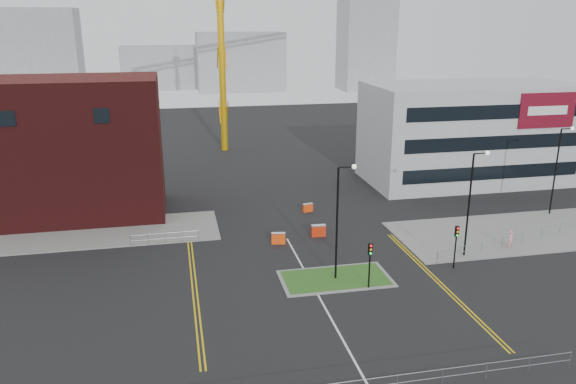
# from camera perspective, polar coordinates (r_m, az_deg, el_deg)

# --- Properties ---
(ground) EXTENTS (200.00, 200.00, 0.00)m
(ground) POSITION_cam_1_polar(r_m,az_deg,el_deg) (37.19, 5.38, -14.37)
(ground) COLOR black
(ground) RESTS_ON ground
(pavement_left) EXTENTS (28.00, 8.00, 0.12)m
(pavement_left) POSITION_cam_1_polar(r_m,az_deg,el_deg) (56.61, -21.49, -4.08)
(pavement_left) COLOR slate
(pavement_left) RESTS_ON ground
(pavement_right) EXTENTS (24.00, 10.00, 0.12)m
(pavement_right) POSITION_cam_1_polar(r_m,az_deg,el_deg) (57.75, 22.51, -3.78)
(pavement_right) COLOR slate
(pavement_right) RESTS_ON ground
(island_kerb) EXTENTS (8.60, 4.60, 0.08)m
(island_kerb) POSITION_cam_1_polar(r_m,az_deg,el_deg) (44.41, 4.84, -8.76)
(island_kerb) COLOR slate
(island_kerb) RESTS_ON ground
(grass_island) EXTENTS (8.00, 4.00, 0.12)m
(grass_island) POSITION_cam_1_polar(r_m,az_deg,el_deg) (44.40, 4.84, -8.74)
(grass_island) COLOR #2B551C
(grass_island) RESTS_ON ground
(brick_building) EXTENTS (24.20, 10.07, 14.24)m
(brick_building) POSITION_cam_1_polar(r_m,az_deg,el_deg) (60.99, -24.07, 3.78)
(brick_building) COLOR #421011
(brick_building) RESTS_ON ground
(office_block) EXTENTS (25.00, 12.20, 12.00)m
(office_block) POSITION_cam_1_polar(r_m,az_deg,el_deg) (72.96, 17.91, 5.75)
(office_block) COLOR #A4A6A8
(office_block) RESTS_ON ground
(streetlamp_island) EXTENTS (1.46, 0.36, 9.18)m
(streetlamp_island) POSITION_cam_1_polar(r_m,az_deg,el_deg) (42.40, 5.31, -2.19)
(streetlamp_island) COLOR black
(streetlamp_island) RESTS_ON ground
(streetlamp_right_near) EXTENTS (1.46, 0.36, 9.18)m
(streetlamp_right_near) POSITION_cam_1_polar(r_m,az_deg,el_deg) (48.84, 18.20, -0.37)
(streetlamp_right_near) COLOR black
(streetlamp_right_near) RESTS_ON ground
(streetlamp_right_far) EXTENTS (1.46, 0.36, 9.18)m
(streetlamp_right_far) POSITION_cam_1_polar(r_m,az_deg,el_deg) (62.93, 25.77, 2.58)
(streetlamp_right_far) COLOR black
(streetlamp_right_far) RESTS_ON ground
(traffic_light_island) EXTENTS (0.28, 0.33, 3.65)m
(traffic_light_island) POSITION_cam_1_polar(r_m,az_deg,el_deg) (42.20, 8.33, -6.55)
(traffic_light_island) COLOR black
(traffic_light_island) RESTS_ON ground
(traffic_light_right) EXTENTS (0.28, 0.33, 3.65)m
(traffic_light_right) POSITION_cam_1_polar(r_m,az_deg,el_deg) (47.05, 16.73, -4.58)
(traffic_light_right) COLOR black
(traffic_light_right) RESTS_ON ground
(railing_front) EXTENTS (24.05, 0.05, 1.10)m
(railing_front) POSITION_cam_1_polar(r_m,az_deg,el_deg) (32.05, 8.71, -18.59)
(railing_front) COLOR gray
(railing_front) RESTS_ON ground
(railing_left) EXTENTS (6.05, 0.05, 1.10)m
(railing_left) POSITION_cam_1_polar(r_m,az_deg,el_deg) (51.70, -12.39, -4.42)
(railing_left) COLOR gray
(railing_left) RESTS_ON ground
(railing_right) EXTENTS (19.05, 5.05, 1.10)m
(railing_right) POSITION_cam_1_polar(r_m,az_deg,el_deg) (54.77, 22.72, -4.12)
(railing_right) COLOR gray
(railing_right) RESTS_ON ground
(centre_line) EXTENTS (0.15, 30.00, 0.01)m
(centre_line) POSITION_cam_1_polar(r_m,az_deg,el_deg) (38.83, 4.50, -12.87)
(centre_line) COLOR silver
(centre_line) RESTS_ON ground
(yellow_left_a) EXTENTS (0.12, 24.00, 0.01)m
(yellow_left_a) POSITION_cam_1_polar(r_m,az_deg,el_deg) (44.64, -9.75, -8.87)
(yellow_left_a) COLOR gold
(yellow_left_a) RESTS_ON ground
(yellow_left_b) EXTENTS (0.12, 24.00, 0.01)m
(yellow_left_b) POSITION_cam_1_polar(r_m,az_deg,el_deg) (44.65, -9.37, -8.84)
(yellow_left_b) COLOR gold
(yellow_left_b) RESTS_ON ground
(yellow_right_a) EXTENTS (0.12, 20.00, 0.01)m
(yellow_right_a) POSITION_cam_1_polar(r_m,az_deg,el_deg) (45.35, 14.81, -8.78)
(yellow_right_a) COLOR gold
(yellow_right_a) RESTS_ON ground
(yellow_right_b) EXTENTS (0.12, 20.00, 0.01)m
(yellow_right_b) POSITION_cam_1_polar(r_m,az_deg,el_deg) (45.48, 15.15, -8.73)
(yellow_right_b) COLOR gold
(yellow_right_b) RESTS_ON ground
(skyline_a) EXTENTS (18.00, 12.00, 22.00)m
(skyline_a) POSITION_cam_1_polar(r_m,az_deg,el_deg) (153.45, -23.72, 12.62)
(skyline_a) COLOR gray
(skyline_a) RESTS_ON ground
(skyline_b) EXTENTS (24.00, 12.00, 16.00)m
(skyline_b) POSITION_cam_1_polar(r_m,az_deg,el_deg) (161.81, -4.85, 13.06)
(skyline_b) COLOR gray
(skyline_b) RESTS_ON ground
(skyline_c) EXTENTS (14.00, 12.00, 28.00)m
(skyline_c) POSITION_cam_1_polar(r_m,az_deg,el_deg) (164.66, 7.94, 15.12)
(skyline_c) COLOR gray
(skyline_c) RESTS_ON ground
(skyline_d) EXTENTS (30.00, 12.00, 12.00)m
(skyline_d) POSITION_cam_1_polar(r_m,az_deg,el_deg) (170.74, -11.41, 12.33)
(skyline_d) COLOR gray
(skyline_d) RESTS_ON ground
(pedestrian) EXTENTS (0.77, 0.71, 1.77)m
(pedestrian) POSITION_cam_1_polar(r_m,az_deg,el_deg) (53.00, 21.66, -4.57)
(pedestrian) COLOR pink
(pedestrian) RESTS_ON ground
(barrier_left) EXTENTS (1.29, 0.62, 1.05)m
(barrier_left) POSITION_cam_1_polar(r_m,az_deg,el_deg) (50.65, -0.98, -4.68)
(barrier_left) COLOR #FF4C0E
(barrier_left) RESTS_ON ground
(barrier_mid) EXTENTS (1.34, 0.48, 1.12)m
(barrier_mid) POSITION_cam_1_polar(r_m,az_deg,el_deg) (52.41, 3.11, -3.89)
(barrier_mid) COLOR red
(barrier_mid) RESTS_ON ground
(barrier_right) EXTENTS (1.11, 0.57, 0.89)m
(barrier_right) POSITION_cam_1_polar(r_m,az_deg,el_deg) (58.95, 2.03, -1.57)
(barrier_right) COLOR #F8420D
(barrier_right) RESTS_ON ground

